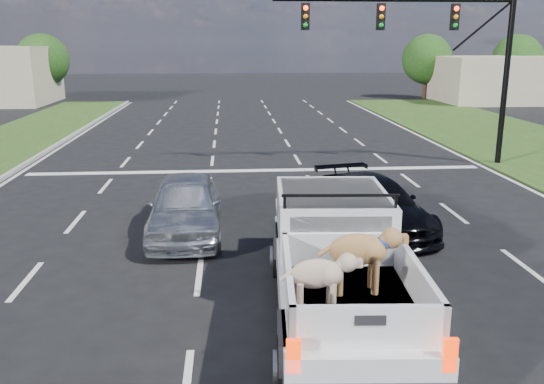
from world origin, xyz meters
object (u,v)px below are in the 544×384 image
at_px(traffic_signal, 448,41).
at_px(silver_sedan, 185,206).
at_px(black_coupe, 374,204).
at_px(pickup_truck, 338,260).

xyz_separation_m(traffic_signal, silver_sedan, (-9.40, -7.78, -3.97)).
distance_m(traffic_signal, silver_sedan, 12.83).
height_order(silver_sedan, black_coupe, silver_sedan).
xyz_separation_m(traffic_signal, pickup_truck, (-6.43, -12.46, -3.69)).
relative_size(pickup_truck, black_coupe, 1.33).
bearing_deg(traffic_signal, pickup_truck, -117.29).
height_order(pickup_truck, silver_sedan, pickup_truck).
height_order(traffic_signal, pickup_truck, traffic_signal).
height_order(traffic_signal, black_coupe, traffic_signal).
xyz_separation_m(traffic_signal, black_coupe, (-4.59, -7.71, -4.06)).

